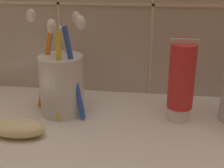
# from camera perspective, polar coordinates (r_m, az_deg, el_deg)

# --- Properties ---
(sink_counter) EXTENTS (0.72, 0.35, 0.02)m
(sink_counter) POSITION_cam_1_polar(r_m,az_deg,el_deg) (0.50, 4.15, -10.12)
(sink_counter) COLOR silver
(sink_counter) RESTS_ON ground
(toothbrush_cup) EXTENTS (0.12, 0.11, 0.18)m
(toothbrush_cup) POSITION_cam_1_polar(r_m,az_deg,el_deg) (0.54, -9.13, 0.32)
(toothbrush_cup) COLOR silver
(toothbrush_cup) RESTS_ON sink_counter
(toothpaste_tube) EXTENTS (0.04, 0.04, 0.14)m
(toothpaste_tube) POSITION_cam_1_polar(r_m,az_deg,el_deg) (0.52, 12.56, 0.48)
(toothpaste_tube) COLOR white
(toothpaste_tube) RESTS_ON sink_counter
(soap_bar) EXTENTS (0.09, 0.04, 0.03)m
(soap_bar) POSITION_cam_1_polar(r_m,az_deg,el_deg) (0.50, -16.88, -7.66)
(soap_bar) COLOR beige
(soap_bar) RESTS_ON sink_counter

